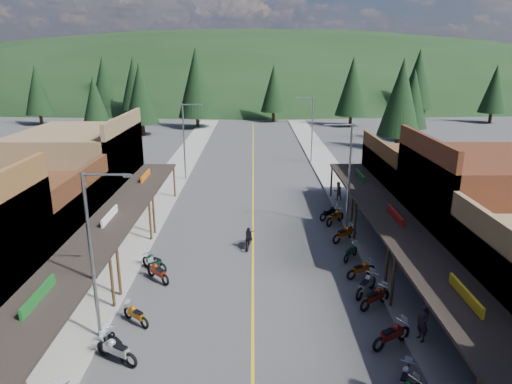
{
  "coord_description": "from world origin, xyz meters",
  "views": [
    {
      "loc": [
        0.04,
        -24.43,
        12.69
      ],
      "look_at": [
        0.23,
        7.71,
        3.0
      ],
      "focal_mm": 32.0,
      "sensor_mm": 36.0,
      "label": 1
    }
  ],
  "objects_px": {
    "shop_west_3": "(82,173)",
    "bike_east_7": "(366,284)",
    "streetlight_0": "(94,251)",
    "bike_west_4": "(116,349)",
    "pine_10": "(141,93)",
    "shop_east_3": "(421,185)",
    "pine_9": "(413,99)",
    "rider_on_bike": "(249,239)",
    "streetlight_1": "(185,138)",
    "pine_6": "(494,89)",
    "pine_1": "(134,83)",
    "bike_east_9": "(351,251)",
    "bike_east_12": "(330,212)",
    "bike_east_4": "(405,377)",
    "shop_west_2": "(28,228)",
    "pine_0": "(37,90)",
    "pine_7": "(104,81)",
    "pine_5": "(418,79)",
    "bike_west_5": "(114,342)",
    "streetlight_2": "(347,172)",
    "bike_east_6": "(375,296)",
    "bike_east_11": "(335,216)",
    "bike_west_8": "(154,261)",
    "bike_east_10": "(345,233)",
    "bike_east_5": "(392,334)",
    "bike_east_8": "(361,269)",
    "pine_8": "(95,105)",
    "pine_11": "(401,97)",
    "pine_2": "(196,83)",
    "pine_3": "(274,88)",
    "shop_east_2": "(479,212)",
    "pedestrian_east_a": "(423,322)",
    "bike_west_7": "(158,271)",
    "pine_4": "(352,86)",
    "pedestrian_east_b": "(338,191)",
    "streetlight_3": "(311,127)"
  },
  "relations": [
    {
      "from": "pine_10",
      "to": "bike_west_4",
      "type": "height_order",
      "value": "pine_10"
    },
    {
      "from": "streetlight_1",
      "to": "pine_6",
      "type": "relative_size",
      "value": 0.73
    },
    {
      "from": "pine_9",
      "to": "bike_west_7",
      "type": "height_order",
      "value": "pine_9"
    },
    {
      "from": "pine_3",
      "to": "bike_east_12",
      "type": "height_order",
      "value": "pine_3"
    },
    {
      "from": "pine_9",
      "to": "bike_east_12",
      "type": "distance_m",
      "value": 39.67
    },
    {
      "from": "shop_west_2",
      "to": "pine_0",
      "type": "height_order",
      "value": "pine_0"
    },
    {
      "from": "streetlight_0",
      "to": "bike_east_7",
      "type": "bearing_deg",
      "value": 16.88
    },
    {
      "from": "pine_1",
      "to": "bike_east_9",
      "type": "bearing_deg",
      "value": -65.8
    },
    {
      "from": "shop_west_2",
      "to": "bike_west_5",
      "type": "bearing_deg",
      "value": -49.1
    },
    {
      "from": "shop_east_3",
      "to": "pine_9",
      "type": "xyz_separation_m",
      "value": [
        10.25,
        33.7,
        3.85
      ]
    },
    {
      "from": "shop_east_3",
      "to": "bike_east_12",
      "type": "relative_size",
      "value": 5.12
    },
    {
      "from": "pine_6",
      "to": "pedestrian_east_a",
      "type": "distance_m",
      "value": 80.33
    },
    {
      "from": "bike_east_6",
      "to": "bike_east_11",
      "type": "xyz_separation_m",
      "value": [
        0.03,
        12.28,
        0.03
      ]
    },
    {
      "from": "bike_east_7",
      "to": "rider_on_bike",
      "type": "distance_m",
      "value": 9.19
    },
    {
      "from": "pine_10",
      "to": "pine_11",
      "type": "distance_m",
      "value": 39.85
    },
    {
      "from": "pine_8",
      "to": "pine_1",
      "type": "bearing_deg",
      "value": 93.81
    },
    {
      "from": "pine_6",
      "to": "pedestrian_east_b",
      "type": "distance_m",
      "value": 62.69
    },
    {
      "from": "pine_10",
      "to": "rider_on_bike",
      "type": "bearing_deg",
      "value": -68.73
    },
    {
      "from": "bike_east_11",
      "to": "bike_east_12",
      "type": "distance_m",
      "value": 1.07
    },
    {
      "from": "bike_east_7",
      "to": "pine_2",
      "type": "bearing_deg",
      "value": 143.59
    },
    {
      "from": "streetlight_0",
      "to": "bike_west_4",
      "type": "relative_size",
      "value": 3.6
    },
    {
      "from": "bike_west_5",
      "to": "bike_west_8",
      "type": "height_order",
      "value": "bike_west_5"
    },
    {
      "from": "bike_east_10",
      "to": "pine_9",
      "type": "bearing_deg",
      "value": 119.97
    },
    {
      "from": "streetlight_2",
      "to": "bike_east_10",
      "type": "height_order",
      "value": "streetlight_2"
    },
    {
      "from": "pine_8",
      "to": "pine_11",
      "type": "bearing_deg",
      "value": -2.73
    },
    {
      "from": "shop_west_3",
      "to": "streetlight_2",
      "type": "bearing_deg",
      "value": -9.04
    },
    {
      "from": "shop_west_3",
      "to": "bike_east_10",
      "type": "xyz_separation_m",
      "value": [
        20.27,
        -5.8,
        -2.88
      ]
    },
    {
      "from": "pine_7",
      "to": "pedestrian_east_a",
      "type": "xyz_separation_m",
      "value": [
        39.71,
        -82.42,
        -6.13
      ]
    },
    {
      "from": "streetlight_1",
      "to": "pine_5",
      "type": "relative_size",
      "value": 0.57
    },
    {
      "from": "pine_0",
      "to": "bike_east_12",
      "type": "distance_m",
      "value": 69.76
    },
    {
      "from": "streetlight_3",
      "to": "bike_east_9",
      "type": "bearing_deg",
      "value": -91.33
    },
    {
      "from": "pine_3",
      "to": "streetlight_1",
      "type": "bearing_deg",
      "value": -103.98
    },
    {
      "from": "bike_east_10",
      "to": "bike_east_12",
      "type": "bearing_deg",
      "value": 147.76
    },
    {
      "from": "pine_2",
      "to": "pedestrian_east_a",
      "type": "distance_m",
      "value": 67.16
    },
    {
      "from": "streetlight_2",
      "to": "shop_east_2",
      "type": "bearing_deg",
      "value": -42.68
    },
    {
      "from": "pine_10",
      "to": "bike_west_8",
      "type": "xyz_separation_m",
      "value": [
        11.96,
        -48.94,
        -6.19
      ]
    },
    {
      "from": "bike_east_9",
      "to": "pine_7",
      "type": "bearing_deg",
      "value": 152.8
    },
    {
      "from": "bike_east_5",
      "to": "bike_east_8",
      "type": "relative_size",
      "value": 1.12
    },
    {
      "from": "shop_east_2",
      "to": "pine_4",
      "type": "bearing_deg",
      "value": 85.86
    },
    {
      "from": "shop_east_3",
      "to": "bike_east_4",
      "type": "bearing_deg",
      "value": -110.53
    },
    {
      "from": "pine_7",
      "to": "bike_east_9",
      "type": "xyz_separation_m",
      "value": [
        38.31,
        -73.47,
        -6.69
      ]
    },
    {
      "from": "streetlight_2",
      "to": "bike_east_7",
      "type": "relative_size",
      "value": 3.53
    },
    {
      "from": "pine_5",
      "to": "pine_9",
      "type": "xyz_separation_m",
      "value": [
        -10.0,
        -27.0,
        -1.61
      ]
    },
    {
      "from": "shop_west_3",
      "to": "bike_east_7",
      "type": "height_order",
      "value": "shop_west_3"
    },
    {
      "from": "pine_11",
      "to": "pedestrian_east_a",
      "type": "bearing_deg",
      "value": -105.46
    },
    {
      "from": "streetlight_2",
      "to": "pine_3",
      "type": "relative_size",
      "value": 0.73
    },
    {
      "from": "shop_west_3",
      "to": "bike_east_12",
      "type": "relative_size",
      "value": 5.12
    },
    {
      "from": "pine_10",
      "to": "bike_west_8",
      "type": "relative_size",
      "value": 5.55
    },
    {
      "from": "streetlight_0",
      "to": "bike_west_4",
      "type": "xyz_separation_m",
      "value": [
        1.12,
        -1.71,
        -3.83
      ]
    },
    {
      "from": "pine_5",
      "to": "bike_west_5",
      "type": "distance_m",
      "value": 89.03
    }
  ]
}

